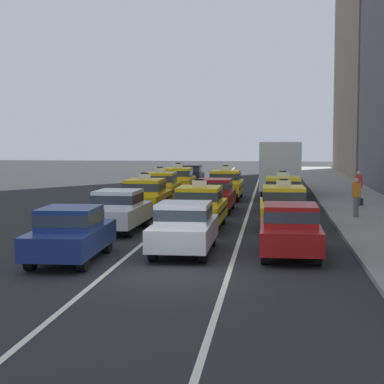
# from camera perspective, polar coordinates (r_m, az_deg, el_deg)

# --- Properties ---
(ground_plane) EXTENTS (160.00, 160.00, 0.00)m
(ground_plane) POSITION_cam_1_polar(r_m,az_deg,el_deg) (17.76, -2.07, -6.93)
(ground_plane) COLOR #232326
(lane_stripe_left_center) EXTENTS (0.14, 80.00, 0.01)m
(lane_stripe_left_center) POSITION_cam_1_polar(r_m,az_deg,el_deg) (37.60, 0.25, -0.72)
(lane_stripe_left_center) COLOR silver
(lane_stripe_left_center) RESTS_ON ground
(lane_stripe_center_right) EXTENTS (0.14, 80.00, 0.01)m
(lane_stripe_center_right) POSITION_cam_1_polar(r_m,az_deg,el_deg) (37.37, 5.13, -0.77)
(lane_stripe_center_right) COLOR silver
(lane_stripe_center_right) RESTS_ON ground
(sidewalk_curb) EXTENTS (4.00, 90.00, 0.15)m
(sidewalk_curb) POSITION_cam_1_polar(r_m,az_deg,el_deg) (32.68, 14.73, -1.58)
(sidewalk_curb) COLOR gray
(sidewalk_curb) RESTS_ON ground
(sedan_left_nearest) EXTENTS (1.87, 4.34, 1.58)m
(sedan_left_nearest) POSITION_cam_1_polar(r_m,az_deg,el_deg) (19.55, -10.33, -3.40)
(sedan_left_nearest) COLOR black
(sedan_left_nearest) RESTS_ON ground
(sedan_left_second) EXTENTS (1.86, 4.34, 1.58)m
(sedan_left_second) POSITION_cam_1_polar(r_m,az_deg,el_deg) (25.43, -6.30, -1.47)
(sedan_left_second) COLOR black
(sedan_left_second) RESTS_ON ground
(taxi_left_third) EXTENTS (1.85, 4.57, 1.96)m
(taxi_left_third) POSITION_cam_1_polar(r_m,az_deg,el_deg) (30.58, -4.02, -0.35)
(taxi_left_third) COLOR black
(taxi_left_third) RESTS_ON ground
(taxi_left_fourth) EXTENTS (1.93, 4.60, 1.96)m
(taxi_left_fourth) POSITION_cam_1_polar(r_m,az_deg,el_deg) (36.29, -2.73, 0.47)
(taxi_left_fourth) COLOR black
(taxi_left_fourth) RESTS_ON ground
(taxi_left_fifth) EXTENTS (1.92, 4.60, 1.96)m
(taxi_left_fifth) POSITION_cam_1_polar(r_m,az_deg,el_deg) (41.49, -1.17, 1.01)
(taxi_left_fifth) COLOR black
(taxi_left_fifth) RESTS_ON ground
(sedan_left_sixth) EXTENTS (1.86, 4.34, 1.58)m
(sedan_left_sixth) POSITION_cam_1_polar(r_m,az_deg,el_deg) (47.08, -0.21, 1.42)
(sedan_left_sixth) COLOR black
(sedan_left_sixth) RESTS_ON ground
(sedan_center_nearest) EXTENTS (1.77, 4.30, 1.58)m
(sedan_center_nearest) POSITION_cam_1_polar(r_m,az_deg,el_deg) (20.53, -0.68, -2.93)
(sedan_center_nearest) COLOR black
(sedan_center_nearest) RESTS_ON ground
(taxi_center_second) EXTENTS (1.89, 4.59, 1.96)m
(taxi_center_second) POSITION_cam_1_polar(r_m,az_deg,el_deg) (25.99, 0.66, -1.24)
(taxi_center_second) COLOR black
(taxi_center_second) RESTS_ON ground
(sedan_center_third) EXTENTS (1.82, 4.33, 1.58)m
(sedan_center_third) POSITION_cam_1_polar(r_m,az_deg,el_deg) (31.95, 1.94, -0.17)
(sedan_center_third) COLOR black
(sedan_center_third) RESTS_ON ground
(taxi_center_fourth) EXTENTS (1.87, 4.58, 1.96)m
(taxi_center_fourth) POSITION_cam_1_polar(r_m,az_deg,el_deg) (38.23, 2.89, 0.68)
(taxi_center_fourth) COLOR black
(taxi_center_fourth) RESTS_ON ground
(sedan_right_nearest) EXTENTS (1.77, 4.30, 1.58)m
(sedan_right_nearest) POSITION_cam_1_polar(r_m,az_deg,el_deg) (20.28, 8.38, -3.08)
(sedan_right_nearest) COLOR black
(sedan_right_nearest) RESTS_ON ground
(taxi_right_second) EXTENTS (1.91, 4.60, 1.96)m
(taxi_right_second) POSITION_cam_1_polar(r_m,az_deg,el_deg) (26.34, 7.79, -1.20)
(taxi_right_second) COLOR black
(taxi_right_second) RESTS_ON ground
(taxi_right_third) EXTENTS (1.83, 4.56, 1.96)m
(taxi_right_third) POSITION_cam_1_polar(r_m,az_deg,el_deg) (32.37, 7.75, -0.10)
(taxi_right_third) COLOR black
(taxi_right_third) RESTS_ON ground
(box_truck_right_fourth) EXTENTS (2.44, 7.02, 3.27)m
(box_truck_right_fourth) POSITION_cam_1_polar(r_m,az_deg,el_deg) (40.09, 7.61, 2.13)
(box_truck_right_fourth) COLOR black
(box_truck_right_fourth) RESTS_ON ground
(taxi_right_fifth) EXTENTS (1.93, 4.60, 1.96)m
(taxi_right_fifth) POSITION_cam_1_polar(r_m,az_deg,el_deg) (46.63, 7.68, 1.38)
(taxi_right_fifth) COLOR black
(taxi_right_fifth) RESTS_ON ground
(pedestrian_mid_block) EXTENTS (0.47, 0.24, 1.67)m
(pedestrian_mid_block) POSITION_cam_1_polar(r_m,az_deg,el_deg) (29.45, 13.84, -0.45)
(pedestrian_mid_block) COLOR slate
(pedestrian_mid_block) RESTS_ON sidewalk_curb
(pedestrian_by_storefront) EXTENTS (0.47, 0.24, 1.74)m
(pedestrian_by_storefront) POSITION_cam_1_polar(r_m,az_deg,el_deg) (34.16, 13.98, 0.30)
(pedestrian_by_storefront) COLOR slate
(pedestrian_by_storefront) RESTS_ON sidewalk_curb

